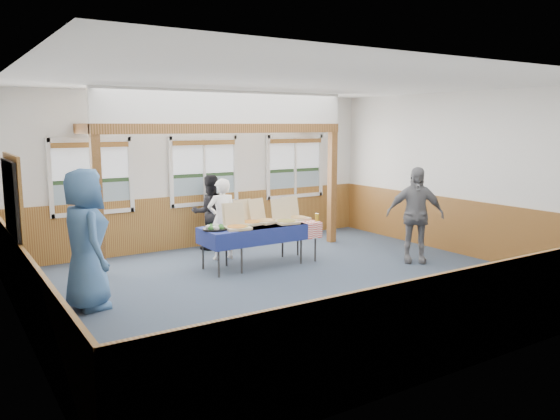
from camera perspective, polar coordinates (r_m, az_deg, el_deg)
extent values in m
plane|color=#2C3447|center=(8.90, 1.69, -7.81)|extent=(8.00, 8.00, 0.00)
plane|color=white|center=(8.55, 1.79, 13.19)|extent=(8.00, 8.00, 0.00)
plane|color=silver|center=(11.63, -8.02, 4.09)|extent=(8.00, 0.00, 8.00)
plane|color=silver|center=(6.04, 20.73, -0.84)|extent=(8.00, 0.00, 8.00)
plane|color=silver|center=(7.16, -25.79, 0.30)|extent=(0.00, 8.00, 8.00)
plane|color=silver|center=(11.31, 18.78, 3.57)|extent=(0.00, 8.00, 8.00)
cube|color=brown|center=(11.74, -7.86, -1.03)|extent=(7.98, 0.05, 1.10)
cube|color=brown|center=(6.31, 20.01, -10.24)|extent=(7.98, 0.05, 1.10)
cube|color=brown|center=(7.38, -25.04, -7.78)|extent=(0.05, 6.98, 1.10)
cube|color=brown|center=(11.43, 18.44, -1.68)|extent=(0.05, 6.98, 1.10)
cube|color=#303030|center=(8.14, -26.01, -2.71)|extent=(0.06, 1.30, 2.10)
cube|color=silver|center=(10.91, -18.86, -0.27)|extent=(1.52, 0.05, 0.08)
cube|color=silver|center=(10.79, -19.23, 6.98)|extent=(1.52, 0.05, 0.08)
cube|color=silver|center=(10.68, -22.91, 3.05)|extent=(0.08, 0.05, 1.46)
cube|color=silver|center=(11.02, -15.30, 3.60)|extent=(0.08, 0.05, 1.46)
cube|color=silver|center=(10.83, -19.05, 3.33)|extent=(0.05, 0.05, 1.30)
cube|color=slate|center=(10.91, -18.99, 1.31)|extent=(1.40, 0.02, 0.52)
cube|color=#1F371B|center=(10.87, -19.07, 2.87)|extent=(1.40, 0.02, 0.08)
cube|color=silver|center=(10.84, -19.18, 4.92)|extent=(1.40, 0.02, 0.70)
cube|color=brown|center=(10.77, -19.18, 6.45)|extent=(1.40, 0.07, 0.10)
cube|color=silver|center=(11.65, -7.83, 0.69)|extent=(1.52, 0.05, 0.08)
cube|color=silver|center=(11.54, -7.97, 7.48)|extent=(1.52, 0.05, 0.08)
cube|color=silver|center=(11.29, -11.32, 3.86)|extent=(0.08, 0.05, 1.46)
cube|color=silver|center=(11.90, -4.65, 4.26)|extent=(0.08, 0.05, 1.46)
cube|color=silver|center=(11.57, -7.90, 4.07)|extent=(0.05, 0.05, 1.30)
cube|color=slate|center=(11.65, -7.94, 2.17)|extent=(1.40, 0.02, 0.52)
cube|color=#1F371B|center=(11.62, -7.97, 3.63)|extent=(1.40, 0.02, 0.08)
cube|color=silver|center=(11.59, -8.01, 5.55)|extent=(1.40, 0.02, 0.70)
cube|color=brown|center=(11.52, -7.92, 6.99)|extent=(1.40, 0.07, 0.10)
cube|color=silver|center=(12.77, 1.59, 1.49)|extent=(1.52, 0.05, 0.08)
cube|color=silver|center=(12.67, 1.62, 7.69)|extent=(1.52, 0.05, 0.08)
cube|color=silver|center=(12.30, -1.26, 4.43)|extent=(0.08, 0.05, 1.46)
cube|color=silver|center=(13.13, 4.29, 4.70)|extent=(0.08, 0.05, 1.46)
cube|color=silver|center=(12.70, 1.60, 4.57)|extent=(0.05, 0.05, 1.30)
cube|color=slate|center=(12.77, 1.49, 2.84)|extent=(1.40, 0.02, 0.52)
cube|color=#1F371B|center=(12.74, 1.50, 4.18)|extent=(1.40, 0.02, 0.08)
cube|color=silver|center=(12.71, 1.51, 5.93)|extent=(1.40, 0.02, 0.70)
cube|color=brown|center=(12.65, 1.66, 7.23)|extent=(1.40, 0.07, 0.10)
cube|color=#523512|center=(9.72, -18.49, 0.40)|extent=(0.15, 0.15, 2.40)
cube|color=#523512|center=(11.94, 5.46, 2.33)|extent=(0.15, 0.15, 2.40)
cube|color=#523512|center=(10.51, -5.38, 8.49)|extent=(5.15, 0.18, 0.18)
cylinder|color=#303030|center=(9.28, -6.44, -4.84)|extent=(0.04, 0.04, 0.73)
cylinder|color=#303030|center=(9.84, -8.07, -4.08)|extent=(0.04, 0.04, 0.73)
cylinder|color=#303030|center=(10.11, 2.21, -3.64)|extent=(0.04, 0.04, 0.73)
cylinder|color=#303030|center=(10.63, 0.27, -3.01)|extent=(0.04, 0.04, 0.73)
cube|color=#303030|center=(9.86, -2.87, -1.77)|extent=(1.83, 0.80, 0.03)
cube|color=navy|center=(9.85, -2.87, -1.67)|extent=(1.89, 0.86, 0.01)
cube|color=navy|center=(9.54, -1.65, -2.90)|extent=(1.87, 0.05, 0.28)
cube|color=navy|center=(10.23, -3.99, -2.10)|extent=(1.87, 0.05, 0.28)
cylinder|color=#303030|center=(9.48, -4.03, -4.50)|extent=(0.04, 0.04, 0.73)
cylinder|color=#303030|center=(9.99, -5.64, -3.83)|extent=(0.04, 0.04, 0.73)
cylinder|color=#303030|center=(10.31, 3.71, -3.41)|extent=(0.04, 0.04, 0.73)
cylinder|color=#303030|center=(10.78, 1.87, -2.85)|extent=(0.04, 0.04, 0.73)
cube|color=#303030|center=(10.04, -0.89, -1.56)|extent=(1.83, 1.14, 0.03)
cube|color=red|center=(10.04, -0.90, -1.46)|extent=(1.90, 1.21, 0.01)
cube|color=red|center=(9.75, 0.29, -2.63)|extent=(1.70, 0.48, 0.28)
cube|color=red|center=(10.39, -2.00, -1.92)|extent=(1.70, 0.48, 0.28)
cube|color=#D1B98B|center=(9.53, -4.52, -1.89)|extent=(0.46, 0.46, 0.04)
cylinder|color=gold|center=(9.53, -4.52, -1.71)|extent=(0.40, 0.40, 0.01)
cube|color=#D1B98B|center=(9.72, -4.95, -0.41)|extent=(0.40, 0.16, 0.39)
cube|color=#D1B98B|center=(10.13, -1.49, -1.22)|extent=(0.48, 0.48, 0.04)
cylinder|color=#D8C664|center=(10.12, -1.49, -1.06)|extent=(0.42, 0.42, 0.01)
cube|color=#D1B98B|center=(10.25, -2.44, 0.11)|extent=(0.40, 0.19, 0.39)
cube|color=#D1B98B|center=(9.55, -4.29, -1.87)|extent=(0.41, 0.41, 0.04)
cylinder|color=#D18B41|center=(9.54, -4.30, -1.71)|extent=(0.35, 0.35, 0.01)
cube|color=#D1B98B|center=(9.72, -4.81, -0.48)|extent=(0.38, 0.13, 0.36)
cube|color=#D1B98B|center=(9.99, -3.06, -1.37)|extent=(0.44, 0.44, 0.04)
cylinder|color=gold|center=(9.98, -3.06, -1.21)|extent=(0.39, 0.39, 0.01)
cube|color=#D1B98B|center=(10.14, -3.88, 0.01)|extent=(0.40, 0.14, 0.39)
cube|color=#D1B98B|center=(10.07, 0.67, -1.28)|extent=(0.44, 0.44, 0.04)
cylinder|color=#D18B41|center=(10.06, 0.68, -1.12)|extent=(0.38, 0.38, 0.01)
cube|color=#D1B98B|center=(10.24, 0.10, 0.11)|extent=(0.40, 0.14, 0.39)
cube|color=#D1B98B|center=(10.47, 1.85, -0.89)|extent=(0.41, 0.41, 0.04)
cylinder|color=#D8C664|center=(10.46, 1.85, -0.74)|extent=(0.36, 0.36, 0.01)
cube|color=#D1B98B|center=(10.61, 1.07, 0.39)|extent=(0.39, 0.12, 0.38)
cylinder|color=black|center=(9.51, -6.81, -1.99)|extent=(0.43, 0.43, 0.03)
cylinder|color=white|center=(9.51, -6.81, -1.84)|extent=(0.10, 0.10, 0.04)
sphere|color=#2F6426|center=(9.56, -6.17, -1.74)|extent=(0.10, 0.10, 0.10)
sphere|color=#BABBA9|center=(9.62, -6.65, -1.68)|extent=(0.10, 0.10, 0.10)
sphere|color=#2F6426|center=(9.60, -7.25, -1.72)|extent=(0.10, 0.10, 0.10)
sphere|color=#BABBA9|center=(9.51, -7.52, -1.82)|extent=(0.10, 0.10, 0.10)
sphere|color=#2F6426|center=(9.41, -7.26, -1.92)|extent=(0.10, 0.10, 0.10)
sphere|color=#BABBA9|center=(9.39, -6.65, -1.94)|extent=(0.10, 0.10, 0.10)
sphere|color=#2F6426|center=(9.45, -6.16, -1.86)|extent=(0.10, 0.10, 0.10)
cylinder|color=#A57F1B|center=(10.29, 3.87, -0.78)|extent=(0.07, 0.07, 0.15)
imported|color=white|center=(10.45, -6.09, -0.96)|extent=(0.60, 0.43, 1.56)
imported|color=black|center=(11.33, -7.36, -0.24)|extent=(0.84, 0.71, 1.55)
imported|color=#3B6294|center=(8.03, -19.65, -2.91)|extent=(0.68, 1.00, 1.98)
imported|color=slate|center=(10.47, 13.92, -0.49)|extent=(1.10, 1.00, 1.80)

